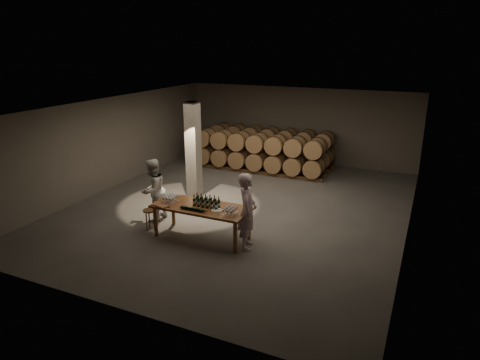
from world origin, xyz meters
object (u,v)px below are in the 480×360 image
at_px(tasting_table, 202,210).
at_px(person_woman, 153,190).
at_px(plate, 217,210).
at_px(notebook_near, 163,206).
at_px(person_man, 247,211).
at_px(stool, 149,213).
at_px(bottle_cluster, 206,203).

xyz_separation_m(tasting_table, person_woman, (-1.87, 0.47, 0.13)).
distance_m(plate, person_woman, 2.44).
height_order(plate, notebook_near, notebook_near).
bearing_deg(person_man, plate, 76.12).
height_order(stool, person_woman, person_woman).
xyz_separation_m(bottle_cluster, stool, (-1.71, -0.19, -0.53)).
height_order(stool, person_man, person_man).
bearing_deg(tasting_table, person_woman, 165.99).
height_order(tasting_table, notebook_near, notebook_near).
bearing_deg(bottle_cluster, person_man, -2.65).
distance_m(tasting_table, plate, 0.52).
height_order(tasting_table, person_woman, person_woman).
bearing_deg(plate, notebook_near, -165.94).
bearing_deg(plate, stool, -178.32).
bearing_deg(notebook_near, stool, 171.13).
relative_size(notebook_near, person_woman, 0.15).
relative_size(bottle_cluster, plate, 2.56).
relative_size(plate, notebook_near, 1.03).
xyz_separation_m(bottle_cluster, plate, (0.37, -0.13, -0.10)).
xyz_separation_m(plate, person_woman, (-2.37, 0.56, 0.02)).
xyz_separation_m(notebook_near, stool, (-0.66, 0.29, -0.43)).
xyz_separation_m(tasting_table, bottle_cluster, (0.14, 0.03, 0.22)).
height_order(notebook_near, person_man, person_man).
relative_size(tasting_table, stool, 4.38).
xyz_separation_m(plate, person_man, (0.82, 0.07, 0.08)).
xyz_separation_m(tasting_table, notebook_near, (-0.91, -0.45, 0.12)).
distance_m(bottle_cluster, person_man, 1.19).
relative_size(plate, person_man, 0.14).
xyz_separation_m(bottle_cluster, notebook_near, (-1.05, -0.48, -0.10)).
relative_size(bottle_cluster, person_man, 0.37).
bearing_deg(person_woman, notebook_near, 47.84).
height_order(bottle_cluster, person_man, person_man).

